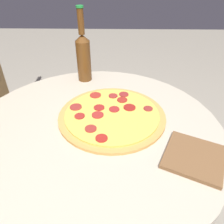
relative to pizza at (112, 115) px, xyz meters
name	(u,v)px	position (x,y,z in m)	size (l,w,h in m)	color
table	(97,166)	(-0.05, 0.06, -0.21)	(0.85, 0.85, 0.73)	#B2A893
pizza	(112,115)	(0.00, 0.00, 0.00)	(0.37, 0.37, 0.02)	#C68E47
beer_bottle	(83,55)	(0.28, 0.13, 0.11)	(0.06, 0.06, 0.31)	#563314
pizza_paddle	(203,160)	(-0.20, -0.25, 0.00)	(0.21, 0.29, 0.02)	brown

